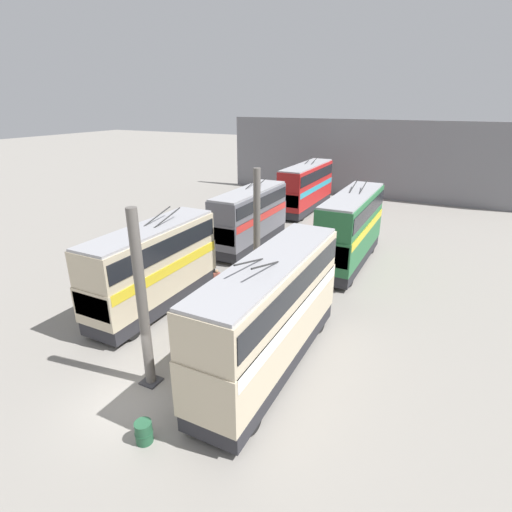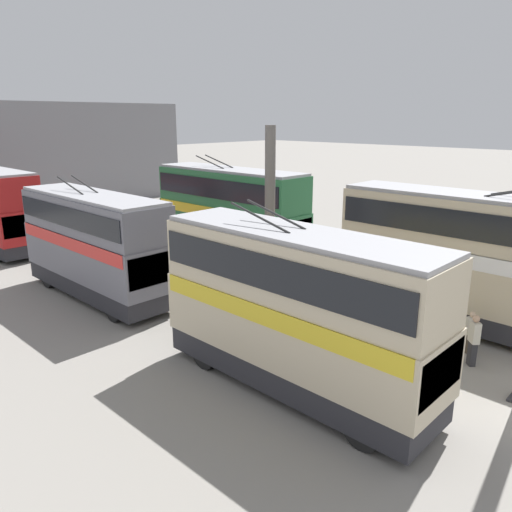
{
  "view_description": "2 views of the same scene",
  "coord_description": "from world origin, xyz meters",
  "px_view_note": "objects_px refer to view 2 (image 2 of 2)",
  "views": [
    {
      "loc": [
        -9.03,
        -10.4,
        11.36
      ],
      "look_at": [
        13.3,
        0.89,
        1.59
      ],
      "focal_mm": 28.0,
      "sensor_mm": 36.0,
      "label": 1
    },
    {
      "loc": [
        -1.8,
        14.82,
        8.07
      ],
      "look_at": [
        11.12,
        1.38,
        2.84
      ],
      "focal_mm": 35.0,
      "sensor_mm": 36.0,
      "label": 2
    }
  ],
  "objects_px": {
    "bus_left_far": "(230,210)",
    "person_by_right_row": "(266,315)",
    "person_aisle_midway": "(474,339)",
    "person_by_left_row": "(471,331)",
    "bus_right_mid": "(94,239)",
    "bus_right_near": "(296,302)",
    "bus_left_near": "(475,255)"
  },
  "relations": [
    {
      "from": "bus_left_far",
      "to": "bus_right_mid",
      "type": "height_order",
      "value": "bus_left_far"
    },
    {
      "from": "bus_right_mid",
      "to": "person_aisle_midway",
      "type": "xyz_separation_m",
      "value": [
        -15.09,
        -5.27,
        -1.78
      ]
    },
    {
      "from": "bus_left_near",
      "to": "person_aisle_midway",
      "type": "height_order",
      "value": "bus_left_near"
    },
    {
      "from": "person_by_left_row",
      "to": "person_by_right_row",
      "type": "bearing_deg",
      "value": -124.5
    },
    {
      "from": "bus_right_near",
      "to": "person_by_left_row",
      "type": "distance_m",
      "value": 7.1
    },
    {
      "from": "bus_right_near",
      "to": "person_aisle_midway",
      "type": "relative_size",
      "value": 5.04
    },
    {
      "from": "bus_left_near",
      "to": "person_by_right_row",
      "type": "distance_m",
      "value": 8.28
    },
    {
      "from": "bus_left_far",
      "to": "bus_right_near",
      "type": "distance_m",
      "value": 14.23
    },
    {
      "from": "person_by_right_row",
      "to": "person_aisle_midway",
      "type": "bearing_deg",
      "value": -17.03
    },
    {
      "from": "bus_left_near",
      "to": "bus_left_far",
      "type": "bearing_deg",
      "value": 0.0
    },
    {
      "from": "bus_right_mid",
      "to": "person_by_left_row",
      "type": "bearing_deg",
      "value": -157.28
    },
    {
      "from": "bus_left_far",
      "to": "bus_left_near",
      "type": "bearing_deg",
      "value": 180.0
    },
    {
      "from": "person_aisle_midway",
      "to": "bus_left_near",
      "type": "bearing_deg",
      "value": 69.63
    },
    {
      "from": "bus_left_near",
      "to": "person_by_right_row",
      "type": "relative_size",
      "value": 6.57
    },
    {
      "from": "bus_right_mid",
      "to": "person_by_right_row",
      "type": "xyz_separation_m",
      "value": [
        -8.55,
        -2.18,
        -1.88
      ]
    },
    {
      "from": "bus_left_near",
      "to": "person_aisle_midway",
      "type": "xyz_separation_m",
      "value": [
        -1.34,
        3.0,
        -2.05
      ]
    },
    {
      "from": "bus_left_far",
      "to": "bus_right_mid",
      "type": "distance_m",
      "value": 8.27
    },
    {
      "from": "bus_right_near",
      "to": "person_by_left_row",
      "type": "bearing_deg",
      "value": -115.58
    },
    {
      "from": "bus_left_near",
      "to": "person_by_right_row",
      "type": "height_order",
      "value": "bus_left_near"
    },
    {
      "from": "person_aisle_midway",
      "to": "bus_right_near",
      "type": "bearing_deg",
      "value": -167.0
    },
    {
      "from": "person_by_left_row",
      "to": "bus_left_near",
      "type": "bearing_deg",
      "value": 135.97
    },
    {
      "from": "bus_right_mid",
      "to": "bus_left_far",
      "type": "bearing_deg",
      "value": -90.96
    },
    {
      "from": "person_aisle_midway",
      "to": "person_by_left_row",
      "type": "distance_m",
      "value": 0.98
    },
    {
      "from": "bus_left_far",
      "to": "person_by_right_row",
      "type": "distance_m",
      "value": 10.61
    },
    {
      "from": "bus_right_near",
      "to": "person_aisle_midway",
      "type": "xyz_separation_m",
      "value": [
        -3.36,
        -5.27,
        -1.86
      ]
    },
    {
      "from": "person_by_left_row",
      "to": "bus_left_far",
      "type": "bearing_deg",
      "value": -165.73
    },
    {
      "from": "person_aisle_midway",
      "to": "person_by_left_row",
      "type": "bearing_deg",
      "value": 71.29
    },
    {
      "from": "person_by_left_row",
      "to": "person_aisle_midway",
      "type": "bearing_deg",
      "value": -41.68
    },
    {
      "from": "bus_left_near",
      "to": "person_by_left_row",
      "type": "relative_size",
      "value": 6.9
    },
    {
      "from": "bus_left_far",
      "to": "person_aisle_midway",
      "type": "height_order",
      "value": "bus_left_far"
    },
    {
      "from": "bus_left_near",
      "to": "bus_right_mid",
      "type": "bearing_deg",
      "value": 31.0
    },
    {
      "from": "person_aisle_midway",
      "to": "bus_right_mid",
      "type": "bearing_deg",
      "value": 154.78
    }
  ]
}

